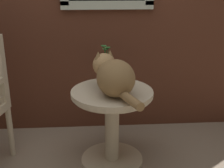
{
  "coord_description": "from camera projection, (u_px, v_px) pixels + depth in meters",
  "views": [
    {
      "loc": [
        0.1,
        -1.74,
        1.37
      ],
      "look_at": [
        0.23,
        0.26,
        0.64
      ],
      "focal_mm": 48.02,
      "sensor_mm": 36.0,
      "label": 1
    }
  ],
  "objects": [
    {
      "name": "cat",
      "position": [
        114.0,
        76.0,
        2.04
      ],
      "size": [
        0.34,
        0.58,
        0.28
      ],
      "color": "olive",
      "rests_on": "wicker_side_table"
    },
    {
      "name": "wicker_side_table",
      "position": [
        112.0,
        115.0,
        2.22
      ],
      "size": [
        0.6,
        0.6,
        0.59
      ],
      "color": "beige",
      "rests_on": "ground_plane"
    },
    {
      "name": "pewter_vase_with_ivy",
      "position": [
        108.0,
        72.0,
        2.27
      ],
      "size": [
        0.11,
        0.12,
        0.31
      ],
      "color": "slate",
      "rests_on": "wicker_side_table"
    }
  ]
}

